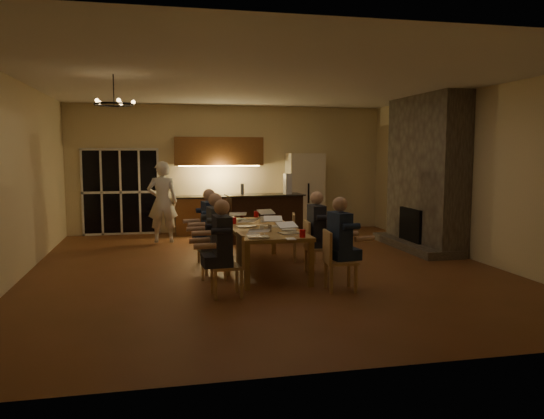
{
  "coord_description": "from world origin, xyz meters",
  "views": [
    {
      "loc": [
        -1.81,
        -9.0,
        2.03
      ],
      "look_at": [
        0.2,
        0.3,
        1.0
      ],
      "focal_mm": 35.0,
      "sensor_mm": 36.0,
      "label": 1
    }
  ],
  "objects_px": {
    "standing_person": "(162,202)",
    "can_silver": "(270,228)",
    "person_left_far": "(209,227)",
    "laptop_e": "(238,214)",
    "bar_island": "(265,218)",
    "laptop_a": "(258,230)",
    "plate_near": "(289,230)",
    "person_left_mid": "(216,236)",
    "laptop_b": "(290,226)",
    "person_left_near": "(222,249)",
    "can_right": "(280,220)",
    "mug_back": "(232,219)",
    "chair_right_near": "(340,261)",
    "chair_right_mid": "(319,247)",
    "mug_front": "(262,228)",
    "chair_left_far": "(211,240)",
    "redcup_mid": "(234,220)",
    "person_right_mid": "(316,232)",
    "redcup_far": "(256,214)",
    "dining_table": "(262,248)",
    "laptop_f": "(269,213)",
    "mug_mid": "(263,219)",
    "laptop_d": "(273,220)",
    "bar_bottle": "(242,189)",
    "chair_left_near": "(226,265)",
    "bar_blender": "(288,184)",
    "chair_left_mid": "(215,251)",
    "can_cola": "(242,214)",
    "laptop_c": "(246,220)",
    "plate_far": "(275,220)",
    "person_right_near": "(339,243)",
    "chandelier": "(114,104)",
    "redcup_near": "(303,233)",
    "refrigerator": "(305,192)"
  },
  "relations": [
    {
      "from": "person_left_near",
      "to": "laptop_e",
      "type": "distance_m",
      "value": 2.74
    },
    {
      "from": "redcup_far",
      "to": "mug_front",
      "type": "bearing_deg",
      "value": -97.65
    },
    {
      "from": "chair_right_mid",
      "to": "can_right",
      "type": "bearing_deg",
      "value": 33.36
    },
    {
      "from": "laptop_b",
      "to": "mug_back",
      "type": "relative_size",
      "value": 3.2
    },
    {
      "from": "standing_person",
      "to": "laptop_e",
      "type": "relative_size",
      "value": 5.72
    },
    {
      "from": "can_silver",
      "to": "laptop_d",
      "type": "bearing_deg",
      "value": 72.39
    },
    {
      "from": "chair_right_mid",
      "to": "bar_island",
      "type": "bearing_deg",
      "value": 9.14
    },
    {
      "from": "person_left_near",
      "to": "laptop_d",
      "type": "bearing_deg",
      "value": 141.99
    },
    {
      "from": "person_left_far",
      "to": "can_cola",
      "type": "relative_size",
      "value": 11.5
    },
    {
      "from": "person_right_near",
      "to": "bar_bottle",
      "type": "distance_m",
      "value": 4.54
    },
    {
      "from": "person_left_near",
      "to": "mug_back",
      "type": "distance_m",
      "value": 2.46
    },
    {
      "from": "plate_near",
      "to": "plate_far",
      "type": "bearing_deg",
      "value": 87.91
    },
    {
      "from": "person_left_mid",
      "to": "laptop_b",
      "type": "xyz_separation_m",
      "value": [
        1.13,
        -0.39,
        0.17
      ]
    },
    {
      "from": "chair_right_near",
      "to": "mug_back",
      "type": "bearing_deg",
      "value": 31.86
    },
    {
      "from": "chair_left_far",
      "to": "redcup_mid",
      "type": "xyz_separation_m",
      "value": [
        0.39,
        -0.19,
        0.37
      ]
    },
    {
      "from": "bar_island",
      "to": "mug_back",
      "type": "xyz_separation_m",
      "value": [
        -1.03,
        -2.05,
        0.26
      ]
    },
    {
      "from": "bar_island",
      "to": "person_left_mid",
      "type": "relative_size",
      "value": 1.26
    },
    {
      "from": "mug_mid",
      "to": "can_silver",
      "type": "height_order",
      "value": "can_silver"
    },
    {
      "from": "can_silver",
      "to": "bar_bottle",
      "type": "relative_size",
      "value": 0.5
    },
    {
      "from": "bar_blender",
      "to": "chair_left_mid",
      "type": "bearing_deg",
      "value": -133.08
    },
    {
      "from": "laptop_c",
      "to": "mug_front",
      "type": "relative_size",
      "value": 3.2
    },
    {
      "from": "bar_island",
      "to": "laptop_e",
      "type": "xyz_separation_m",
      "value": [
        -0.89,
        -1.8,
        0.32
      ]
    },
    {
      "from": "chair_left_near",
      "to": "person_right_near",
      "type": "height_order",
      "value": "person_right_near"
    },
    {
      "from": "refrigerator",
      "to": "person_right_near",
      "type": "relative_size",
      "value": 1.45
    },
    {
      "from": "bar_island",
      "to": "bar_blender",
      "type": "xyz_separation_m",
      "value": [
        0.52,
        -0.04,
        0.77
      ]
    },
    {
      "from": "person_left_far",
      "to": "laptop_e",
      "type": "bearing_deg",
      "value": 123.41
    },
    {
      "from": "mug_front",
      "to": "redcup_far",
      "type": "relative_size",
      "value": 0.83
    },
    {
      "from": "person_left_near",
      "to": "can_right",
      "type": "distance_m",
      "value": 2.35
    },
    {
      "from": "dining_table",
      "to": "laptop_f",
      "type": "distance_m",
      "value": 1.21
    },
    {
      "from": "standing_person",
      "to": "can_silver",
      "type": "bearing_deg",
      "value": 116.37
    },
    {
      "from": "laptop_c",
      "to": "redcup_far",
      "type": "xyz_separation_m",
      "value": [
        0.42,
        1.29,
        -0.05
      ]
    },
    {
      "from": "laptop_d",
      "to": "person_left_mid",
      "type": "bearing_deg",
      "value": -148.66
    },
    {
      "from": "plate_far",
      "to": "chair_right_near",
      "type": "bearing_deg",
      "value": -78.73
    },
    {
      "from": "chair_right_near",
      "to": "redcup_far",
      "type": "relative_size",
      "value": 7.42
    },
    {
      "from": "mug_mid",
      "to": "plate_far",
      "type": "xyz_separation_m",
      "value": [
        0.26,
        0.1,
        -0.04
      ]
    },
    {
      "from": "standing_person",
      "to": "can_right",
      "type": "xyz_separation_m",
      "value": [
        2.05,
        -2.88,
        -0.11
      ]
    },
    {
      "from": "person_left_far",
      "to": "mug_front",
      "type": "height_order",
      "value": "person_left_far"
    },
    {
      "from": "chair_left_mid",
      "to": "standing_person",
      "type": "xyz_separation_m",
      "value": [
        -0.79,
        3.73,
        0.47
      ]
    },
    {
      "from": "person_right_mid",
      "to": "laptop_f",
      "type": "distance_m",
      "value": 1.61
    },
    {
      "from": "chandelier",
      "to": "redcup_near",
      "type": "xyz_separation_m",
      "value": [
        2.74,
        -0.85,
        -1.94
      ]
    },
    {
      "from": "laptop_b",
      "to": "mug_front",
      "type": "height_order",
      "value": "laptop_b"
    },
    {
      "from": "person_left_near",
      "to": "laptop_e",
      "type": "relative_size",
      "value": 4.31
    },
    {
      "from": "mug_front",
      "to": "person_right_mid",
      "type": "bearing_deg",
      "value": 2.8
    },
    {
      "from": "laptop_a",
      "to": "plate_near",
      "type": "bearing_deg",
      "value": -133.71
    },
    {
      "from": "laptop_a",
      "to": "standing_person",
      "type": "bearing_deg",
      "value": -70.26
    },
    {
      "from": "laptop_c",
      "to": "redcup_far",
      "type": "relative_size",
      "value": 2.67
    },
    {
      "from": "can_cola",
      "to": "laptop_e",
      "type": "bearing_deg",
      "value": -113.76
    },
    {
      "from": "person_left_far",
      "to": "mug_mid",
      "type": "height_order",
      "value": "person_left_far"
    },
    {
      "from": "laptop_d",
      "to": "bar_bottle",
      "type": "relative_size",
      "value": 1.33
    },
    {
      "from": "person_left_mid",
      "to": "chair_left_near",
      "type": "bearing_deg",
      "value": -4.83
    }
  ]
}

